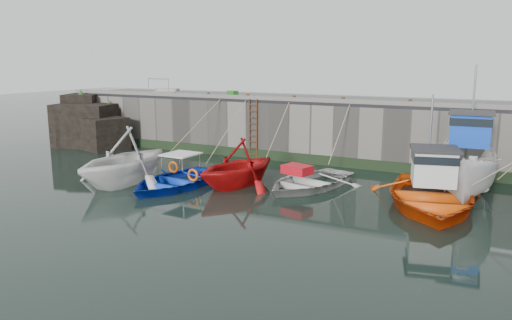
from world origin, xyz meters
The scene contains 24 objects.
ground centered at (0.00, 0.00, 0.00)m, with size 120.00×120.00×0.00m, color black.
quay_back centered at (0.00, 12.50, 1.50)m, with size 30.00×5.00×3.00m, color slate.
road_back centered at (0.00, 12.50, 3.08)m, with size 30.00×5.00×0.16m, color black.
kerb_back centered at (0.00, 10.15, 3.26)m, with size 30.00×0.30×0.20m, color slate.
algae_back centered at (0.00, 9.96, 0.25)m, with size 30.00×0.08×0.50m, color black.
rock_outcrop centered at (-12.92, 9.11, 1.26)m, with size 5.85×4.24×3.41m.
ladder centered at (-2.00, 9.91, 1.59)m, with size 0.51×0.08×3.20m.
boat_near_white centered at (-4.37, 2.50, 0.00)m, with size 4.50×5.21×2.75m, color silver.
boat_near_white_rope centered at (-4.37, 7.50, 0.00)m, with size 0.04×5.63×3.10m, color tan, non-canonical shape.
boat_near_blue centered at (-2.17, 3.01, 0.00)m, with size 3.52×4.93×1.02m, color #0D34C3.
boat_near_blue_rope centered at (-2.17, 7.76, 0.00)m, with size 0.04×5.19×3.10m, color tan, non-canonical shape.
boat_near_blacktrim centered at (0.11, 4.44, 0.00)m, with size 3.78×4.38×2.31m, color #B90F10.
boat_near_blacktrim_rope centered at (0.11, 8.47, 0.00)m, with size 0.04×4.01×3.10m, color tan, non-canonical shape.
boat_near_navy centered at (2.91, 5.49, 0.00)m, with size 3.49×4.89×1.01m, color silver.
boat_near_navy_rope centered at (2.91, 9.00, 0.00)m, with size 0.04×3.28×3.10m, color tan, non-canonical shape.
boat_far_white centered at (8.87, 7.29, 1.02)m, with size 2.67×6.33×5.40m.
boat_far_orange centered at (7.83, 4.94, 0.42)m, with size 5.92×7.27×4.32m.
fish_crate centered at (-4.19, 11.56, 3.32)m, with size 0.54×0.42×0.33m, color #1C7F17.
railing centered at (-8.75, 11.25, 3.36)m, with size 1.60×1.05×1.00m.
bollard_a centered at (-5.00, 10.25, 3.30)m, with size 0.18×0.18×0.28m, color #3F1E0F.
bollard_b centered at (-2.50, 10.25, 3.30)m, with size 0.18×0.18×0.28m, color #3F1E0F.
bollard_c centered at (0.20, 10.25, 3.30)m, with size 0.18×0.18×0.28m, color #3F1E0F.
bollard_d centered at (2.80, 10.25, 3.30)m, with size 0.18×0.18×0.28m, color #3F1E0F.
bollard_e centered at (6.00, 10.25, 3.30)m, with size 0.18×0.18×0.28m, color #3F1E0F.
Camera 1 is at (10.19, -13.54, 5.24)m, focal length 35.00 mm.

